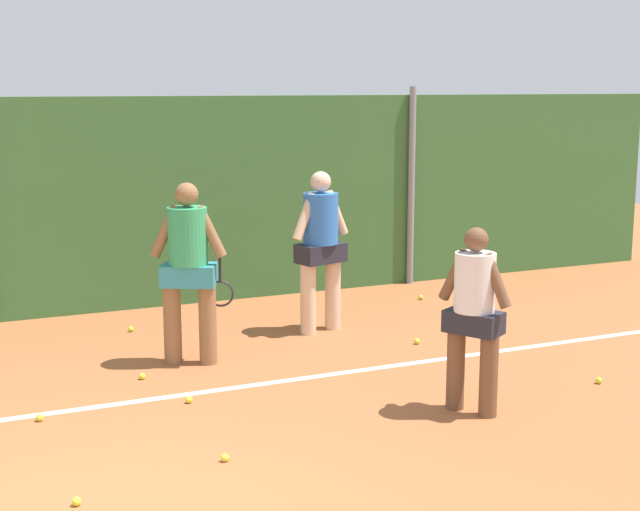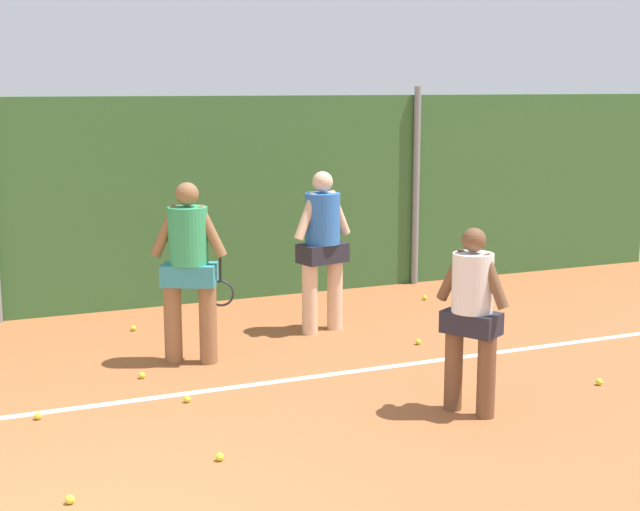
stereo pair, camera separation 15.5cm
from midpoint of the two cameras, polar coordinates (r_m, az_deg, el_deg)
The scene contains 16 objects.
ground_plane at distance 7.87m, azimuth -16.85°, elevation -11.57°, with size 31.29×31.29×0.00m, color #A85B33.
fence_post_right at distance 13.41m, azimuth 6.36°, elevation 4.30°, with size 0.10×0.10×2.89m, color gray.
court_baseline_paint at distance 8.66m, azimuth -17.48°, elevation -9.49°, with size 14.86×0.10×0.01m, color white.
player_foreground_near at distance 8.17m, azimuth 10.01°, elevation -3.41°, with size 0.50×0.63×1.69m.
player_midcourt at distance 9.59m, azimuth -7.74°, elevation -0.47°, with size 0.82×0.54×1.93m.
player_backcourt_far at distance 10.74m, azimuth 0.57°, elevation 0.82°, with size 0.79×0.46×1.92m.
tennis_ball_0 at distance 9.48m, azimuth 17.53°, elevation -7.56°, with size 0.07×0.07×0.07m, color #CCDB33.
tennis_ball_1 at distance 7.36m, azimuth -5.69°, elevation -12.44°, with size 0.07×0.07×0.07m, color #CCDB33.
tennis_ball_2 at distance 12.58m, azimuth 1.14°, elevation -2.59°, with size 0.07×0.07×0.07m, color #CCDB33.
tennis_ball_5 at distance 12.61m, azimuth 6.92°, elevation -2.64°, with size 0.07×0.07×0.07m, color #CCDB33.
tennis_ball_6 at distance 6.85m, azimuth -14.75°, elevation -14.56°, with size 0.07×0.07×0.07m, color #CCDB33.
tennis_ball_8 at distance 8.51m, azimuth -16.74°, elevation -9.60°, with size 0.07×0.07×0.07m, color #CCDB33.
tennis_ball_9 at distance 8.65m, azimuth -7.80°, elevation -8.89°, with size 0.07×0.07×0.07m, color #CCDB33.
tennis_ball_10 at distance 9.40m, azimuth -10.62°, elevation -7.39°, with size 0.07×0.07×0.07m, color #CCDB33.
tennis_ball_12 at distance 10.47m, azimuth 6.59°, elevation -5.39°, with size 0.07×0.07×0.07m, color #CCDB33.
tennis_ball_13 at distance 11.18m, azimuth -11.22°, elevation -4.49°, with size 0.07×0.07×0.07m, color #CCDB33.
Camera 2 is at (-0.57, -5.42, 2.91)m, focal length 51.10 mm.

